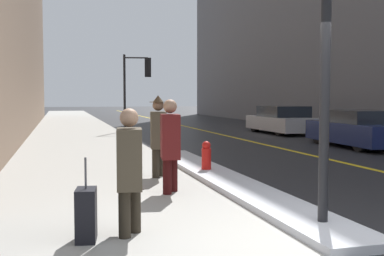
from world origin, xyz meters
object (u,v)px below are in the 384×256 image
at_px(traffic_light_near, 139,76).
at_px(pedestrian_nearside, 170,142).
at_px(parked_car_navy, 360,129).
at_px(rolling_suitcase, 86,215).
at_px(pedestrian_with_shoulder_bag, 129,166).
at_px(fire_hydrant, 206,158).
at_px(parked_car_silver, 282,120).
at_px(lamp_post, 326,11).
at_px(pedestrian_in_fedora, 158,133).

relative_size(traffic_light_near, pedestrian_nearside, 2.30).
distance_m(parked_car_navy, rolling_suitcase, 12.28).
distance_m(pedestrian_with_shoulder_bag, fire_hydrant, 4.61).
xyz_separation_m(parked_car_silver, fire_hydrant, (-6.68, -10.13, -0.23)).
xyz_separation_m(parked_car_navy, rolling_suitcase, (-9.15, -8.18, -0.28)).
bearing_deg(traffic_light_near, fire_hydrant, -83.64).
bearing_deg(traffic_light_near, rolling_suitcase, -91.69).
height_order(lamp_post, parked_car_navy, lamp_post).
xyz_separation_m(pedestrian_nearside, fire_hydrant, (1.17, 1.76, -0.53)).
height_order(lamp_post, parked_car_silver, lamp_post).
bearing_deg(parked_car_silver, pedestrian_in_fedora, 142.84).
relative_size(pedestrian_with_shoulder_bag, rolling_suitcase, 1.57).
bearing_deg(pedestrian_with_shoulder_bag, pedestrian_nearside, 164.34).
bearing_deg(fire_hydrant, traffic_light_near, 86.97).
height_order(pedestrian_with_shoulder_bag, pedestrian_in_fedora, pedestrian_in_fedora).
relative_size(rolling_suitcase, fire_hydrant, 1.36).
height_order(lamp_post, fire_hydrant, lamp_post).
distance_m(pedestrian_with_shoulder_bag, pedestrian_nearside, 2.49).
relative_size(traffic_light_near, pedestrian_in_fedora, 2.19).
bearing_deg(parked_car_silver, lamp_post, 155.64).
bearing_deg(rolling_suitcase, pedestrian_in_fedora, 166.06).
relative_size(traffic_light_near, rolling_suitcase, 3.81).
xyz_separation_m(parked_car_navy, parked_car_silver, (0.20, 6.11, 0.00)).
height_order(traffic_light_near, fire_hydrant, traffic_light_near).
height_order(pedestrian_in_fedora, parked_car_navy, pedestrian_in_fedora).
height_order(parked_car_silver, rolling_suitcase, parked_car_silver).
relative_size(traffic_light_near, fire_hydrant, 5.18).
bearing_deg(pedestrian_nearside, lamp_post, 33.78).
xyz_separation_m(lamp_post, fire_hydrant, (-0.12, 4.43, -2.29)).
bearing_deg(rolling_suitcase, parked_car_navy, 139.77).
xyz_separation_m(traffic_light_near, pedestrian_with_shoulder_bag, (-2.86, -17.09, -1.79)).
distance_m(pedestrian_with_shoulder_bag, pedestrian_in_fedora, 4.11).
height_order(lamp_post, traffic_light_near, lamp_post).
distance_m(pedestrian_in_fedora, parked_car_silver, 12.81).
bearing_deg(parked_car_navy, lamp_post, 146.17).
relative_size(pedestrian_in_fedora, parked_car_silver, 0.39).
xyz_separation_m(pedestrian_in_fedora, fire_hydrant, (1.04, 0.09, -0.56)).
bearing_deg(pedestrian_nearside, fire_hydrant, 154.27).
relative_size(traffic_light_near, pedestrian_with_shoulder_bag, 2.44).
xyz_separation_m(pedestrian_in_fedora, rolling_suitcase, (-1.64, -4.07, -0.60)).
bearing_deg(parked_car_navy, pedestrian_with_shoulder_bag, 136.11).
distance_m(lamp_post, fire_hydrant, 4.99).
height_order(pedestrian_nearside, fire_hydrant, pedestrian_nearside).
bearing_deg(pedestrian_nearside, pedestrian_with_shoulder_bag, -15.66).
bearing_deg(pedestrian_with_shoulder_bag, lamp_post, 88.40).
distance_m(pedestrian_in_fedora, rolling_suitcase, 4.42).
height_order(parked_car_navy, parked_car_silver, parked_car_silver).
bearing_deg(pedestrian_with_shoulder_bag, rolling_suitcase, -69.09).
relative_size(pedestrian_nearside, parked_car_silver, 0.37).
distance_m(parked_car_navy, fire_hydrant, 7.63).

